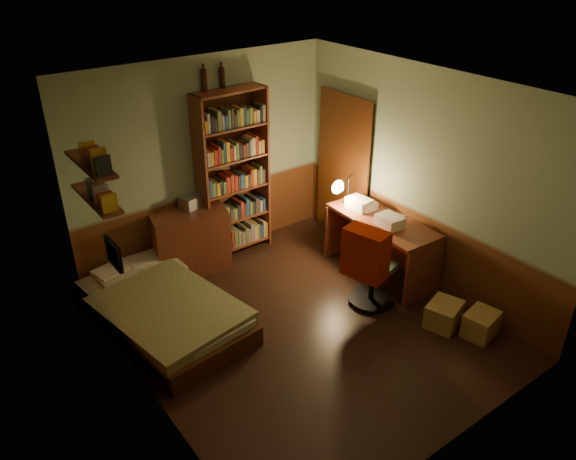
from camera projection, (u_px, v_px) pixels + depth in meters
floor at (301, 327)px, 6.18m from camera, size 3.50×4.00×0.02m
ceiling at (305, 90)px, 4.93m from camera, size 3.50×4.00×0.02m
wall_back at (204, 162)px, 6.98m from camera, size 3.50×0.02×2.60m
wall_left at (135, 280)px, 4.64m from camera, size 0.02×4.00×2.60m
wall_right at (423, 180)px, 6.48m from camera, size 0.02×4.00×2.60m
wall_front at (470, 323)px, 4.14m from camera, size 3.50×0.02×2.60m
doorway at (344, 170)px, 7.52m from camera, size 0.06×0.90×2.00m
door_trim at (342, 171)px, 7.50m from camera, size 0.02×0.98×2.08m
bed at (161, 300)px, 6.09m from camera, size 1.34×2.17×0.61m
dresser at (191, 241)px, 7.03m from camera, size 0.99×0.65×0.81m
mini_stereo at (192, 201)px, 6.95m from camera, size 0.32×0.28×0.15m
bookshelf at (233, 175)px, 7.13m from camera, size 0.95×0.34×2.19m
bottle_left at (204, 80)px, 6.49m from camera, size 0.08×0.08×0.25m
bottle_right at (222, 78)px, 6.62m from camera, size 0.08×0.08×0.24m
desk at (380, 247)px, 6.94m from camera, size 0.66×1.47×0.78m
paper_stack at (392, 220)px, 6.63m from camera, size 0.26×0.30×0.10m
desk_lamp at (349, 180)px, 6.99m from camera, size 0.20×0.20×0.64m
office_chair at (374, 263)px, 6.33m from camera, size 0.63×0.58×1.06m
red_jacket at (346, 197)px, 5.97m from camera, size 0.42×0.54×0.57m
wall_shelf_lower at (97, 198)px, 5.33m from camera, size 0.20×0.90×0.03m
wall_shelf_upper at (90, 164)px, 5.17m from camera, size 0.20×0.90×0.03m
framed_picture at (114, 254)px, 5.11m from camera, size 0.04×0.32×0.26m
cardboard_box_a at (481, 324)px, 5.99m from camera, size 0.41×0.36×0.27m
cardboard_box_b at (444, 314)px, 6.15m from camera, size 0.47×0.42×0.27m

